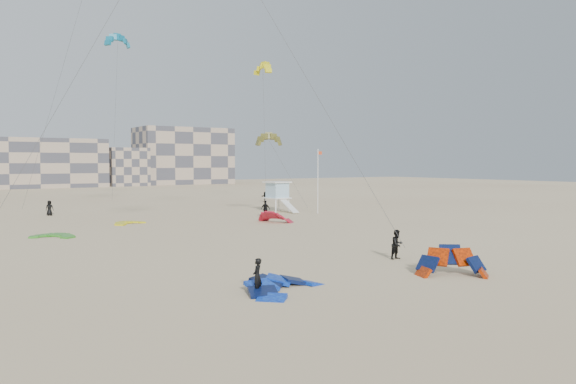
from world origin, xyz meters
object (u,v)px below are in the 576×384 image
kitesurfer_main (257,276)px  lifeguard_tower_near (277,197)px  kite_ground_blue (283,290)px  kite_ground_orange (452,276)px

kitesurfer_main → lifeguard_tower_near: (24.29, 36.80, 1.02)m
kitesurfer_main → kite_ground_blue: bearing=141.4°
kite_ground_blue → lifeguard_tower_near: lifeguard_tower_near is taller
kite_ground_blue → kite_ground_orange: 9.74m
kitesurfer_main → lifeguard_tower_near: lifeguard_tower_near is taller
kite_ground_blue → kitesurfer_main: size_ratio=2.69×
kite_ground_blue → kite_ground_orange: size_ratio=1.18×
kitesurfer_main → lifeguard_tower_near: size_ratio=0.32×
kite_ground_blue → kitesurfer_main: kitesurfer_main is taller
kite_ground_orange → kitesurfer_main: kite_ground_orange is taller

